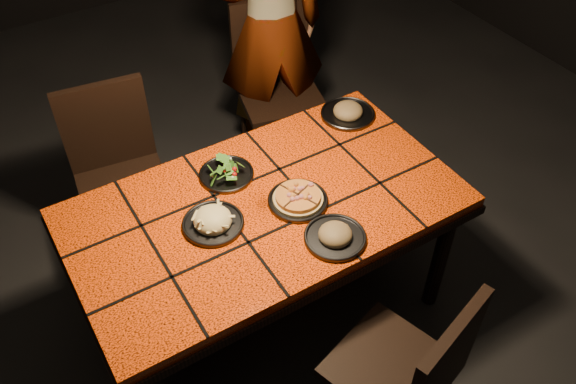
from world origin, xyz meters
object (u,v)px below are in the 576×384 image
chair_near (412,370)px  chair_far_left (117,164)px  dining_table (265,217)px  plate_pasta (213,221)px  diner (271,27)px  chair_far_right (275,76)px  plate_pizza (298,199)px

chair_near → chair_far_left: bearing=-89.1°
dining_table → plate_pasta: bearing=179.0°
chair_near → diner: bearing=-122.4°
chair_far_right → plate_pasta: (-0.89, -1.02, 0.21)m
chair_near → chair_far_right: (0.52, 1.85, 0.04)m
dining_table → plate_pizza: 0.17m
chair_far_left → diner: 1.13m
chair_near → plate_pizza: chair_near is taller
chair_far_left → diner: diner is taller
dining_table → plate_pizza: bearing=-27.7°
plate_pizza → chair_far_left: bearing=120.5°
dining_table → chair_near: (0.14, -0.82, -0.15)m
chair_near → diner: (0.52, 1.90, 0.33)m
plate_pasta → chair_near: bearing=-65.7°
plate_pasta → chair_far_right: bearing=48.9°
chair_far_left → plate_pizza: bearing=-51.7°
diner → plate_pasta: bearing=64.5°
chair_far_left → plate_pasta: bearing=-71.4°
chair_near → plate_pasta: (-0.37, 0.83, 0.25)m
plate_pizza → chair_far_right: bearing=63.8°
chair_far_left → chair_far_right: size_ratio=0.95×
chair_near → chair_far_left: 1.70m
dining_table → plate_pasta: plate_pasta is taller
chair_far_right → plate_pasta: 1.37m
chair_far_left → plate_pizza: chair_far_left is taller
chair_near → chair_far_left: (-0.52, 1.62, 0.02)m
diner → chair_far_left: bearing=29.3°
chair_near → diner: diner is taller
plate_pizza → plate_pasta: (-0.36, 0.07, 0.00)m
chair_far_left → plate_pasta: 0.84m
chair_near → plate_pasta: size_ratio=3.67×
dining_table → chair_far_left: chair_far_left is taller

